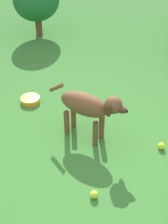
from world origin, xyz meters
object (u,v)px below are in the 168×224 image
tennis_ball_1 (161,146)px  water_bowl (30,100)px  dog (88,107)px  tennis_ball_0 (94,195)px

tennis_ball_1 → water_bowl: 1.55m
dog → tennis_ball_1: 0.78m
tennis_ball_0 → tennis_ball_1: same height
dog → tennis_ball_0: 0.80m
tennis_ball_1 → water_bowl: tennis_ball_1 is taller
dog → tennis_ball_1: (-0.31, 0.63, -0.33)m
dog → water_bowl: (-0.04, -0.89, -0.34)m
dog → tennis_ball_1: dog is taller
dog → tennis_ball_0: dog is taller
tennis_ball_0 → water_bowl: size_ratio=0.30×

